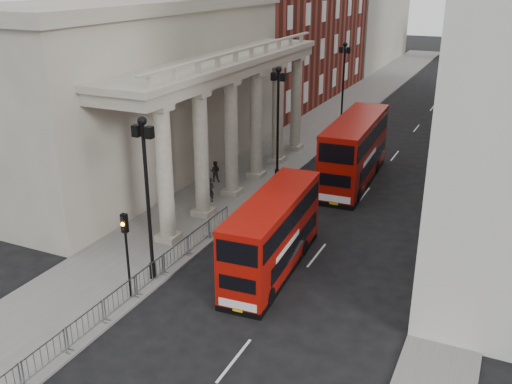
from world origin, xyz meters
The scene contains 17 objects.
ground centered at (0.00, 0.00, 0.00)m, with size 260.00×260.00×0.00m, color black.
sidewalk_west centered at (-3.00, 30.00, 0.06)m, with size 6.00×140.00×0.12m, color slate.
sidewalk_east centered at (13.50, 30.00, 0.06)m, with size 3.00×140.00×0.12m, color slate.
kerb centered at (-0.05, 30.00, 0.07)m, with size 0.20×140.00×0.14m, color slate.
portico_building centered at (-10.50, 18.00, 6.00)m, with size 9.00×28.00×12.00m, color gray.
brick_building centered at (-10.50, 48.00, 11.00)m, with size 9.00×32.00×22.00m, color maroon.
west_building_far centered at (-10.50, 80.00, 10.00)m, with size 9.00×30.00×20.00m, color gray.
lamp_post_south centered at (-0.60, 4.00, 4.91)m, with size 1.05×0.44×8.32m.
lamp_post_mid centered at (-0.60, 20.00, 4.91)m, with size 1.05×0.44×8.32m.
lamp_post_north centered at (-0.60, 36.00, 4.91)m, with size 1.05×0.44×8.32m.
traffic_light centered at (-0.50, 1.98, 3.11)m, with size 0.28×0.33×4.30m.
crowd_barriers centered at (-0.35, 2.23, 0.67)m, with size 0.50×18.75×1.10m.
bus_near centered at (4.43, 7.52, 2.11)m, with size 2.82×9.46×4.03m.
bus_far centered at (4.53, 22.28, 2.49)m, with size 3.19×11.16×4.77m.
pedestrian_a centered at (-3.00, 14.17, 0.94)m, with size 0.60×0.39×1.65m, color black.
pedestrian_b centered at (-4.58, 17.74, 0.90)m, with size 0.76×0.59×1.56m, color #292421.
pedestrian_c centered at (-3.61, 22.77, 1.02)m, with size 0.88×0.57×1.79m, color black.
Camera 1 is at (14.74, -16.73, 14.54)m, focal length 40.00 mm.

